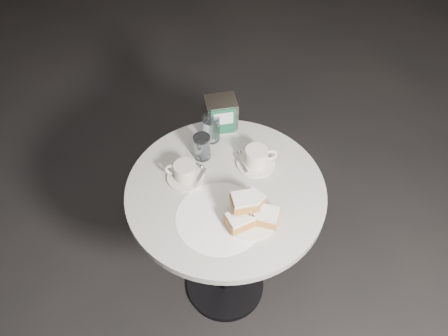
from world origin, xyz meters
TOP-DOWN VIEW (x-y plane):
  - ground at (0.00, 0.00)m, footprint 7.00×7.00m
  - cafe_table at (0.00, 0.00)m, footprint 0.70×0.70m
  - sugar_spill at (-0.05, -0.11)m, footprint 0.37×0.37m
  - beignet_plate at (0.04, -0.15)m, footprint 0.19×0.19m
  - coffee_cup_left at (-0.12, 0.09)m, footprint 0.17×0.17m
  - coffee_cup_right at (0.14, 0.08)m, footprint 0.16×0.16m
  - water_glass_left at (-0.04, 0.17)m, footprint 0.07×0.07m
  - water_glass_right at (0.02, 0.25)m, footprint 0.09×0.09m
  - napkin_dispenser at (0.07, 0.30)m, footprint 0.13×0.11m

SIDE VIEW (x-z plane):
  - ground at x=0.00m, z-range 0.00..0.00m
  - cafe_table at x=0.00m, z-range 0.17..0.92m
  - sugar_spill at x=-0.05m, z-range 0.74..0.75m
  - coffee_cup_left at x=-0.12m, z-range 0.74..0.81m
  - coffee_cup_right at x=0.14m, z-range 0.74..0.81m
  - beignet_plate at x=0.04m, z-range 0.73..0.84m
  - water_glass_left at x=-0.04m, z-range 0.74..0.84m
  - water_glass_right at x=0.02m, z-range 0.74..0.85m
  - napkin_dispenser at x=0.07m, z-range 0.75..0.88m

